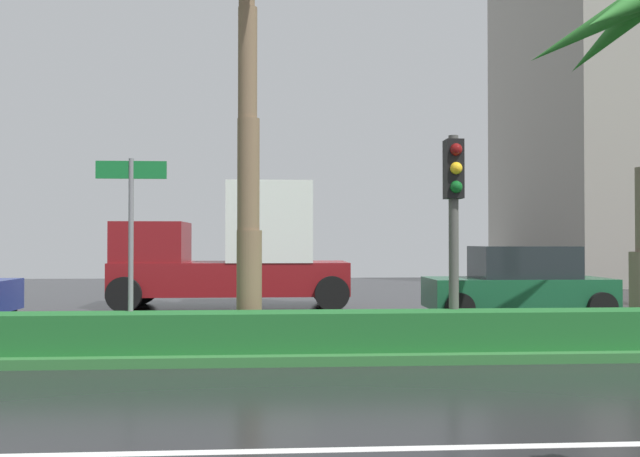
% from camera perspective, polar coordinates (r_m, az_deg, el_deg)
% --- Properties ---
extents(ground_plane, '(90.00, 42.00, 0.10)m').
position_cam_1_polar(ground_plane, '(13.67, -18.13, -8.97)').
color(ground_plane, black).
extents(median_strip, '(85.50, 4.00, 0.15)m').
position_cam_1_polar(median_strip, '(12.70, -19.27, -9.01)').
color(median_strip, '#2D6B33').
rests_on(median_strip, ground_plane).
extents(median_hedge, '(76.50, 0.70, 0.60)m').
position_cam_1_polar(median_hedge, '(11.32, -21.18, -8.08)').
color(median_hedge, '#1E6028').
rests_on(median_hedge, median_strip).
extents(traffic_signal_median_right, '(0.28, 0.43, 3.42)m').
position_cam_1_polar(traffic_signal_median_right, '(11.37, 11.01, 2.27)').
color(traffic_signal_median_right, '#4C4C47').
rests_on(traffic_signal_median_right, median_strip).
extents(street_name_sign, '(1.10, 0.08, 3.00)m').
position_cam_1_polar(street_name_sign, '(11.21, -15.37, 0.16)').
color(street_name_sign, slate).
rests_on(street_name_sign, median_strip).
extents(box_truck_lead, '(6.40, 2.64, 3.46)m').
position_cam_1_polar(box_truck_lead, '(19.33, -7.07, -1.91)').
color(box_truck_lead, maroon).
rests_on(box_truck_lead, ground_plane).
extents(car_in_traffic_second, '(4.30, 2.02, 1.72)m').
position_cam_1_polar(car_in_traffic_second, '(17.21, 16.15, -4.39)').
color(car_in_traffic_second, '#195133').
rests_on(car_in_traffic_second, ground_plane).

